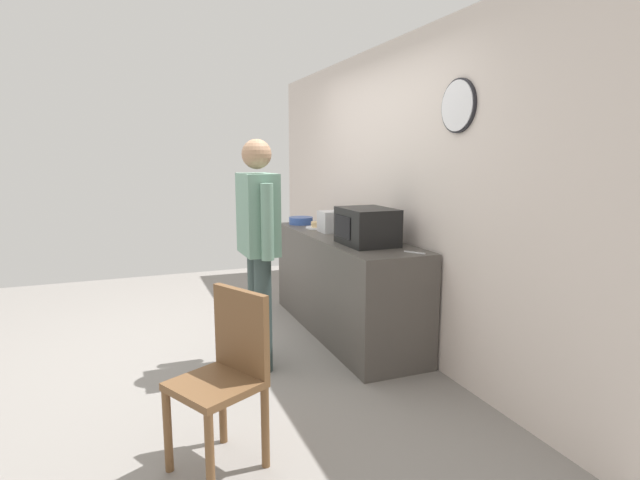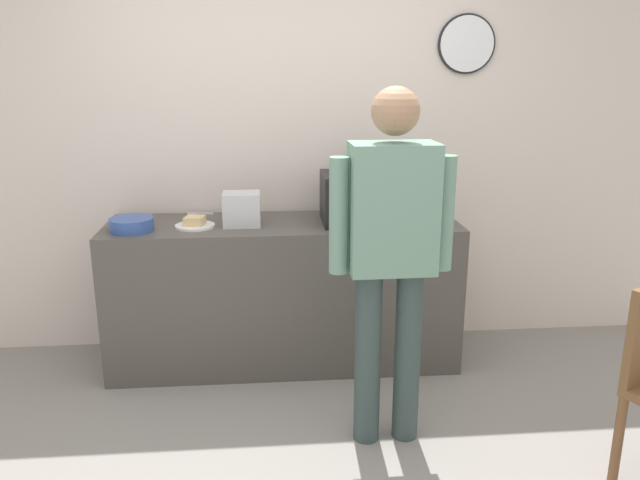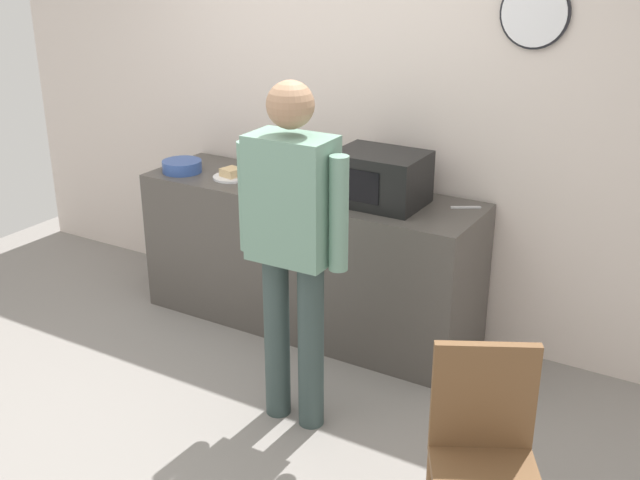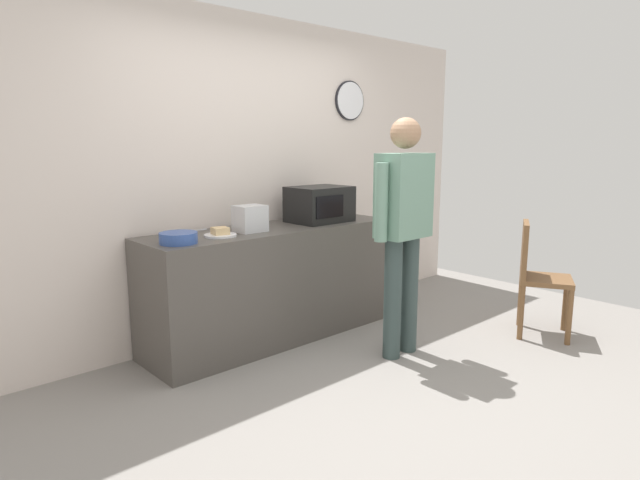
% 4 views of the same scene
% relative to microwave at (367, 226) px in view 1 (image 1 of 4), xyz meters
% --- Properties ---
extents(ground_plane, '(6.00, 6.00, 0.00)m').
position_rel_microwave_xyz_m(ground_plane, '(-0.45, -1.20, -1.06)').
color(ground_plane, gray).
extents(back_wall, '(5.40, 0.13, 2.60)m').
position_rel_microwave_xyz_m(back_wall, '(-0.45, 0.40, 0.24)').
color(back_wall, silver).
rests_on(back_wall, ground_plane).
extents(kitchen_counter, '(2.14, 0.62, 0.91)m').
position_rel_microwave_xyz_m(kitchen_counter, '(-0.49, 0.02, -0.61)').
color(kitchen_counter, '#4C4742').
rests_on(kitchen_counter, ground_plane).
extents(microwave, '(0.50, 0.39, 0.30)m').
position_rel_microwave_xyz_m(microwave, '(0.00, 0.00, 0.00)').
color(microwave, black).
rests_on(microwave, kitchen_counter).
extents(sandwich_plate, '(0.23, 0.23, 0.07)m').
position_rel_microwave_xyz_m(sandwich_plate, '(-1.01, -0.05, -0.13)').
color(sandwich_plate, white).
rests_on(sandwich_plate, kitchen_counter).
extents(salad_bowl, '(0.25, 0.25, 0.08)m').
position_rel_microwave_xyz_m(salad_bowl, '(-1.37, -0.10, -0.11)').
color(salad_bowl, '#33519E').
rests_on(salad_bowl, kitchen_counter).
extents(toaster, '(0.22, 0.18, 0.20)m').
position_rel_microwave_xyz_m(toaster, '(-0.74, -0.03, -0.05)').
color(toaster, silver).
rests_on(toaster, kitchen_counter).
extents(fork_utensil, '(0.15, 0.11, 0.01)m').
position_rel_microwave_xyz_m(fork_utensil, '(0.46, 0.18, -0.15)').
color(fork_utensil, silver).
rests_on(fork_utensil, kitchen_counter).
extents(spoon_utensil, '(0.17, 0.04, 0.01)m').
position_rel_microwave_xyz_m(spoon_utensil, '(-1.02, 0.29, -0.15)').
color(spoon_utensil, silver).
rests_on(spoon_utensil, kitchen_counter).
extents(person_standing, '(0.59, 0.25, 1.75)m').
position_rel_microwave_xyz_m(person_standing, '(-0.01, -0.91, -0.03)').
color(person_standing, '#344442').
rests_on(person_standing, ground_plane).
extents(wooden_chair, '(0.54, 0.54, 0.94)m').
position_rel_microwave_xyz_m(wooden_chair, '(1.16, -1.38, -0.54)').
color(wooden_chair, brown).
rests_on(wooden_chair, ground_plane).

